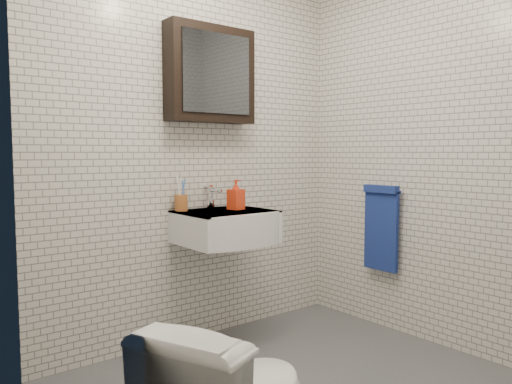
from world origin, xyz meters
The scene contains 7 objects.
room_shell centered at (0.00, 0.00, 1.47)m, with size 2.22×2.02×2.51m.
washbasin centered at (0.05, 0.73, 0.76)m, with size 0.55×0.50×0.20m.
faucet centered at (0.05, 0.93, 0.92)m, with size 0.06×0.20×0.15m.
mirror_cabinet centered at (0.05, 0.93, 1.70)m, with size 0.60×0.15×0.60m.
towel_rail centered at (1.04, 0.35, 0.72)m, with size 0.09×0.30×0.58m.
toothbrush_cup centered at (-0.16, 0.94, 0.91)m, with size 0.09×0.09×0.22m.
soap_bottle centered at (0.14, 0.79, 0.94)m, with size 0.09×0.09×0.19m, color #FB561A.
Camera 1 is at (-1.71, -1.74, 1.21)m, focal length 35.00 mm.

